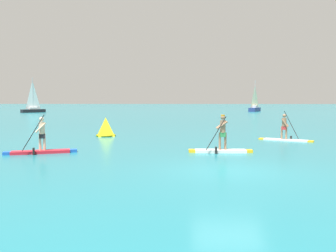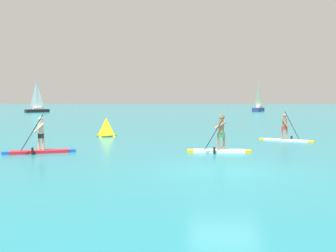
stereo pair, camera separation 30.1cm
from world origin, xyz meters
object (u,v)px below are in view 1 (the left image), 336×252
paddleboarder_near_left (41,146)px  race_marker_buoy (106,128)px  sailboat_left_horizon (33,107)px  paddleboarder_mid_center (221,145)px  paddleboarder_far_right (285,135)px  sailboat_right_horizon (255,108)px

paddleboarder_near_left → race_marker_buoy: (1.25, 7.77, 0.24)m
paddleboarder_near_left → sailboat_left_horizon: bearing=-84.6°
paddleboarder_mid_center → paddleboarder_near_left: bearing=3.5°
paddleboarder_mid_center → paddleboarder_far_right: bearing=-133.0°
race_marker_buoy → sailboat_left_horizon: sailboat_left_horizon is taller
sailboat_left_horizon → paddleboarder_far_right: bearing=-101.7°
sailboat_right_horizon → paddleboarder_near_left: bearing=-175.3°
paddleboarder_near_left → paddleboarder_mid_center: bearing=165.6°
paddleboarder_far_right → sailboat_left_horizon: bearing=154.6°
paddleboarder_near_left → race_marker_buoy: 7.87m
paddleboarder_mid_center → paddleboarder_far_right: (4.45, 5.00, -0.02)m
paddleboarder_mid_center → race_marker_buoy: size_ratio=2.02×
sailboat_left_horizon → sailboat_right_horizon: 46.96m
sailboat_right_horizon → race_marker_buoy: bearing=-176.8°
paddleboarder_mid_center → sailboat_right_horizon: size_ratio=0.44×
sailboat_left_horizon → paddleboarder_mid_center: bearing=-107.9°
paddleboarder_mid_center → race_marker_buoy: (-7.15, 7.06, 0.20)m
paddleboarder_near_left → paddleboarder_mid_center: 8.42m
paddleboarder_near_left → race_marker_buoy: size_ratio=2.13×
paddleboarder_near_left → paddleboarder_mid_center: paddleboarder_near_left is taller
paddleboarder_near_left → paddleboarder_far_right: size_ratio=1.04×
paddleboarder_near_left → paddleboarder_far_right: bearing=-175.3°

